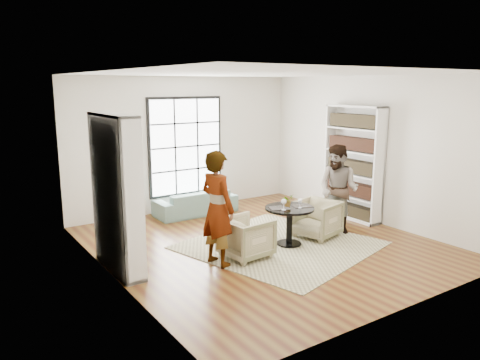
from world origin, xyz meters
TOP-DOWN VIEW (x-y plane):
  - ground at (0.00, 0.00)m, footprint 6.00×6.00m
  - room_shell at (0.00, 0.54)m, footprint 6.00×6.01m
  - rug at (0.19, -0.23)m, footprint 3.55×3.55m
  - pedestal_table at (0.34, -0.30)m, footprint 0.87×0.87m
  - sofa at (-0.05, 2.45)m, footprint 1.82×0.72m
  - armchair_left at (-0.64, -0.37)m, footprint 0.82×0.80m
  - armchair_right at (1.05, -0.22)m, footprint 0.93×0.91m
  - person_left at (-1.19, -0.37)m, footprint 0.56×0.74m
  - person_right at (1.60, -0.22)m, footprint 0.86×0.98m
  - placemat_left at (0.15, -0.24)m, footprint 0.41×0.36m
  - placemat_right at (0.58, -0.35)m, footprint 0.41×0.36m
  - cutlery_left at (0.15, -0.24)m, footprint 0.21×0.25m
  - cutlery_right at (0.58, -0.35)m, footprint 0.21×0.25m
  - wine_glass_left at (0.13, -0.38)m, footprint 0.09×0.09m
  - wine_glass_right at (0.45, -0.44)m, footprint 0.08×0.08m
  - flower_centerpiece at (0.34, -0.23)m, footprint 0.23×0.21m

SIDE VIEW (x-z plane):
  - ground at x=0.00m, z-range 0.00..0.00m
  - rug at x=0.19m, z-range 0.00..0.01m
  - sofa at x=-0.05m, z-range 0.00..0.53m
  - armchair_left at x=-0.64m, z-range 0.00..0.68m
  - armchair_right at x=1.05m, z-range 0.00..0.70m
  - pedestal_table at x=0.34m, z-range 0.16..0.85m
  - placemat_left at x=0.15m, z-range 0.70..0.70m
  - placemat_right at x=0.58m, z-range 0.70..0.70m
  - cutlery_left at x=0.15m, z-range 0.70..0.71m
  - cutlery_right at x=0.58m, z-range 0.70..0.71m
  - flower_centerpiece at x=0.34m, z-range 0.70..0.92m
  - wine_glass_right at x=0.45m, z-range 0.73..0.91m
  - wine_glass_left at x=0.13m, z-range 0.74..0.94m
  - person_right at x=1.60m, z-range 0.00..1.71m
  - person_left at x=-1.19m, z-range 0.00..1.83m
  - room_shell at x=0.00m, z-range -1.74..4.26m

